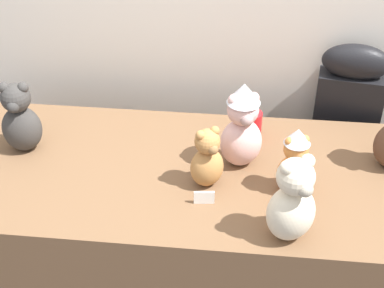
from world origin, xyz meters
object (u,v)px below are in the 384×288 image
at_px(teddy_bear_blush, 242,126).
at_px(teddy_bear_charcoal, 20,119).
at_px(teddy_bear_ginger, 295,161).
at_px(teddy_bear_cream, 292,202).
at_px(party_cup_red, 252,125).
at_px(display_table, 192,241).
at_px(instrument_case, 340,147).
at_px(teddy_bear_caramel, 207,159).

bearing_deg(teddy_bear_blush, teddy_bear_charcoal, 162.09).
distance_m(teddy_bear_charcoal, teddy_bear_ginger, 1.02).
distance_m(teddy_bear_blush, teddy_bear_cream, 0.40).
xyz_separation_m(teddy_bear_ginger, party_cup_red, (-0.15, 0.31, -0.07)).
bearing_deg(teddy_bear_charcoal, teddy_bear_cream, -27.77).
relative_size(display_table, teddy_bear_blush, 5.36).
distance_m(instrument_case, teddy_bear_caramel, 0.88).
xyz_separation_m(display_table, teddy_bear_cream, (0.34, -0.30, 0.51)).
xyz_separation_m(display_table, teddy_bear_caramel, (0.06, -0.07, 0.48)).
height_order(teddy_bear_caramel, party_cup_red, teddy_bear_caramel).
bearing_deg(teddy_bear_cream, teddy_bear_charcoal, 127.83).
bearing_deg(teddy_bear_blush, instrument_case, 27.80).
bearing_deg(instrument_case, teddy_bear_charcoal, -152.61).
bearing_deg(teddy_bear_ginger, teddy_bear_blush, 125.14).
distance_m(teddy_bear_cream, teddy_bear_ginger, 0.23).
bearing_deg(teddy_bear_caramel, teddy_bear_charcoal, 135.09).
bearing_deg(teddy_bear_caramel, party_cup_red, 30.45).
relative_size(teddy_bear_charcoal, teddy_bear_cream, 0.94).
bearing_deg(instrument_case, party_cup_red, -138.28).
bearing_deg(teddy_bear_charcoal, teddy_bear_ginger, -15.28).
xyz_separation_m(display_table, party_cup_red, (0.21, 0.24, 0.42)).
distance_m(teddy_bear_charcoal, teddy_bear_caramel, 0.73).
distance_m(display_table, teddy_bear_ginger, 0.61).
height_order(teddy_bear_charcoal, teddy_bear_caramel, teddy_bear_charcoal).
bearing_deg(teddy_bear_blush, teddy_bear_cream, -82.93).
bearing_deg(display_table, teddy_bear_blush, 20.22).
distance_m(display_table, teddy_bear_charcoal, 0.83).
bearing_deg(instrument_case, teddy_bear_cream, -101.20).
bearing_deg(teddy_bear_caramel, display_table, 97.04).
relative_size(teddy_bear_ginger, party_cup_red, 2.34).
distance_m(teddy_bear_cream, party_cup_red, 0.57).
relative_size(teddy_bear_cream, party_cup_red, 2.81).
relative_size(display_table, teddy_bear_charcoal, 6.24).
bearing_deg(display_table, party_cup_red, 49.16).
height_order(display_table, teddy_bear_cream, teddy_bear_cream).
distance_m(display_table, party_cup_red, 0.53).
height_order(teddy_bear_blush, teddy_bear_caramel, teddy_bear_blush).
relative_size(instrument_case, teddy_bear_charcoal, 3.53).
height_order(teddy_bear_cream, party_cup_red, teddy_bear_cream).
relative_size(instrument_case, party_cup_red, 9.33).
relative_size(teddy_bear_charcoal, teddy_bear_caramel, 1.23).
distance_m(instrument_case, teddy_bear_blush, 0.75).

